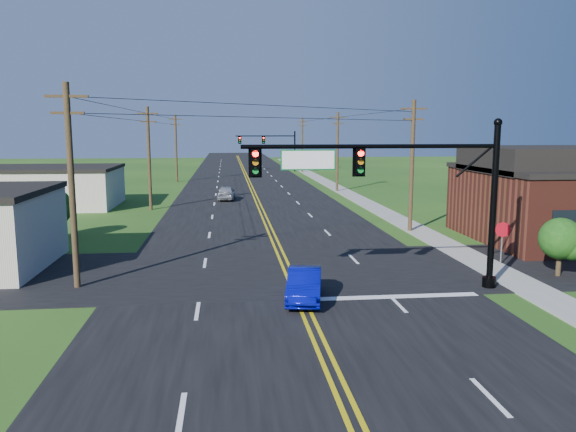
{
  "coord_description": "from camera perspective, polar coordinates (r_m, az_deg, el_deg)",
  "views": [
    {
      "loc": [
        -2.78,
        -15.18,
        6.98
      ],
      "look_at": [
        -0.03,
        10.0,
        3.09
      ],
      "focal_mm": 35.0,
      "sensor_mm": 36.0,
      "label": 1
    }
  ],
  "objects": [
    {
      "name": "stop_sign",
      "position": [
        31.08,
        20.95,
        -1.72
      ],
      "size": [
        0.8,
        0.23,
        2.3
      ],
      "rotation": [
        0.0,
        0.0,
        -0.24
      ],
      "color": "slate",
      "rests_on": "ground"
    },
    {
      "name": "utility_pole_left_a",
      "position": [
        26.16,
        -21.14,
        3.19
      ],
      "size": [
        1.8,
        0.28,
        9.0
      ],
      "color": "#342717",
      "rests_on": "ground"
    },
    {
      "name": "utility_pole_right_b",
      "position": [
        64.46,
        5.04,
        6.68
      ],
      "size": [
        1.8,
        0.28,
        9.0
      ],
      "color": "#342717",
      "rests_on": "ground"
    },
    {
      "name": "utility_pole_left_c",
      "position": [
        77.5,
        -11.3,
        6.89
      ],
      "size": [
        1.8,
        0.28,
        9.0
      ],
      "color": "#342717",
      "rests_on": "ground"
    },
    {
      "name": "distant_car",
      "position": [
        56.69,
        -6.28,
        2.33
      ],
      "size": [
        1.95,
        4.28,
        1.43
      ],
      "primitive_type": "imported",
      "rotation": [
        0.0,
        0.0,
        3.08
      ],
      "color": "#ACADB1",
      "rests_on": "ground"
    },
    {
      "name": "blue_car",
      "position": [
        23.27,
        1.67,
        -7.07
      ],
      "size": [
        2.01,
        4.08,
        1.29
      ],
      "primitive_type": "imported",
      "rotation": [
        0.0,
        0.0,
        -0.17
      ],
      "color": "#060B95",
      "rests_on": "ground"
    },
    {
      "name": "ground",
      "position": [
        16.94,
        3.92,
        -15.63
      ],
      "size": [
        260.0,
        260.0,
        0.0
      ],
      "primitive_type": "plane",
      "color": "#1B4012",
      "rests_on": "ground"
    },
    {
      "name": "road_main",
      "position": [
        65.61,
        -3.79,
        2.62
      ],
      "size": [
        16.0,
        220.0,
        0.04
      ],
      "primitive_type": "cube",
      "color": "black",
      "rests_on": "ground"
    },
    {
      "name": "tree_right_back",
      "position": [
        45.47,
        18.2,
        2.76
      ],
      "size": [
        3.0,
        3.0,
        4.1
      ],
      "color": "#342717",
      "rests_on": "ground"
    },
    {
      "name": "signal_mast_main",
      "position": [
        24.35,
        10.8,
        3.32
      ],
      "size": [
        11.3,
        0.6,
        7.48
      ],
      "color": "black",
      "rests_on": "ground"
    },
    {
      "name": "shrub_corner",
      "position": [
        29.74,
        25.94,
        -2.1
      ],
      "size": [
        2.0,
        2.0,
        2.86
      ],
      "color": "#342717",
      "rests_on": "ground"
    },
    {
      "name": "sidewalk",
      "position": [
        57.18,
        7.23,
        1.68
      ],
      "size": [
        2.0,
        160.0,
        0.08
      ],
      "primitive_type": "cube",
      "color": "gray",
      "rests_on": "ground"
    },
    {
      "name": "utility_pole_left_b",
      "position": [
        50.68,
        -13.94,
        5.92
      ],
      "size": [
        1.8,
        0.28,
        9.0
      ],
      "color": "#342717",
      "rests_on": "ground"
    },
    {
      "name": "utility_pole_right_a",
      "position": [
        39.32,
        12.48,
        5.23
      ],
      "size": [
        1.8,
        0.28,
        9.0
      ],
      "color": "#342717",
      "rests_on": "ground"
    },
    {
      "name": "tree_left",
      "position": [
        39.13,
        -22.86,
        0.97
      ],
      "size": [
        2.4,
        2.4,
        3.37
      ],
      "color": "#342717",
      "rests_on": "ground"
    },
    {
      "name": "cream_bldg_far",
      "position": [
        55.83,
        -23.13,
        2.76
      ],
      "size": [
        12.2,
        9.2,
        3.7
      ],
      "color": "beige",
      "rests_on": "ground"
    },
    {
      "name": "utility_pole_right_c",
      "position": [
        94.05,
        1.45,
        7.34
      ],
      "size": [
        1.8,
        0.28,
        9.0
      ],
      "color": "#342717",
      "rests_on": "ground"
    },
    {
      "name": "road_cross",
      "position": [
        28.19,
        -0.39,
        -5.56
      ],
      "size": [
        70.0,
        10.0,
        0.04
      ],
      "primitive_type": "cube",
      "color": "black",
      "rests_on": "ground"
    },
    {
      "name": "signal_mast_far",
      "position": [
        95.48,
        -1.93,
        7.26
      ],
      "size": [
        10.98,
        0.6,
        7.48
      ],
      "color": "black",
      "rests_on": "ground"
    }
  ]
}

